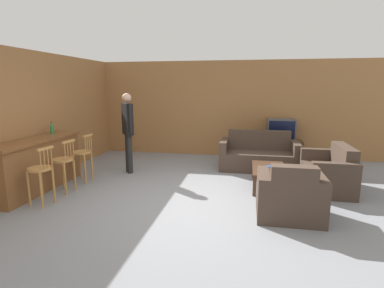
# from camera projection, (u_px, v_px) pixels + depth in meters

# --- Properties ---
(ground_plane) EXTENTS (24.00, 24.00, 0.00)m
(ground_plane) POSITION_uv_depth(u_px,v_px,m) (187.00, 205.00, 4.93)
(ground_plane) COLOR gray
(wall_back) EXTENTS (9.40, 0.08, 2.60)m
(wall_back) POSITION_uv_depth(u_px,v_px,m) (214.00, 109.00, 8.29)
(wall_back) COLOR #9E6B3D
(wall_back) RESTS_ON ground_plane
(wall_left) EXTENTS (0.08, 8.74, 2.60)m
(wall_left) POSITION_uv_depth(u_px,v_px,m) (57.00, 115.00, 6.59)
(wall_left) COLOR #9E6B3D
(wall_left) RESTS_ON ground_plane
(bar_counter) EXTENTS (0.55, 2.08, 0.97)m
(bar_counter) POSITION_uv_depth(u_px,v_px,m) (37.00, 165.00, 5.54)
(bar_counter) COLOR brown
(bar_counter) RESTS_ON ground_plane
(bar_chair_near) EXTENTS (0.42, 0.42, 0.97)m
(bar_chair_near) POSITION_uv_depth(u_px,v_px,m) (41.00, 174.00, 4.83)
(bar_chair_near) COLOR #B77F42
(bar_chair_near) RESTS_ON ground_plane
(bar_chair_mid) EXTENTS (0.41, 0.41, 0.97)m
(bar_chair_mid) POSITION_uv_depth(u_px,v_px,m) (64.00, 164.00, 5.42)
(bar_chair_mid) COLOR #B77F42
(bar_chair_mid) RESTS_ON ground_plane
(bar_chair_far) EXTENTS (0.38, 0.38, 0.97)m
(bar_chair_far) POSITION_uv_depth(u_px,v_px,m) (83.00, 156.00, 6.04)
(bar_chair_far) COLOR #B77F42
(bar_chair_far) RESTS_ON ground_plane
(couch_far) EXTENTS (1.77, 0.84, 0.88)m
(couch_far) POSITION_uv_depth(u_px,v_px,m) (259.00, 156.00, 7.00)
(couch_far) COLOR #423328
(couch_far) RESTS_ON ground_plane
(armchair_near) EXTENTS (0.94, 0.79, 0.86)m
(armchair_near) POSITION_uv_depth(u_px,v_px,m) (290.00, 197.00, 4.38)
(armchair_near) COLOR #423328
(armchair_near) RESTS_ON ground_plane
(loveseat_right) EXTENTS (0.77, 1.32, 0.84)m
(loveseat_right) POSITION_uv_depth(u_px,v_px,m) (329.00, 173.00, 5.63)
(loveseat_right) COLOR #423328
(loveseat_right) RESTS_ON ground_plane
(coffee_table) EXTENTS (0.61, 1.10, 0.39)m
(coffee_table) POSITION_uv_depth(u_px,v_px,m) (269.00, 170.00, 5.70)
(coffee_table) COLOR #472D1E
(coffee_table) RESTS_ON ground_plane
(tv_unit) EXTENTS (1.09, 0.53, 0.55)m
(tv_unit) POSITION_uv_depth(u_px,v_px,m) (280.00, 150.00, 7.82)
(tv_unit) COLOR #513823
(tv_unit) RESTS_ON ground_plane
(tv) EXTENTS (0.70, 0.42, 0.55)m
(tv) POSITION_uv_depth(u_px,v_px,m) (281.00, 129.00, 7.71)
(tv) COLOR #4C4C4C
(tv) RESTS_ON tv_unit
(bottle) EXTENTS (0.07, 0.07, 0.25)m
(bottle) POSITION_uv_depth(u_px,v_px,m) (52.00, 128.00, 6.02)
(bottle) COLOR #2D7F3D
(bottle) RESTS_ON bar_counter
(book_on_table) EXTENTS (0.24, 0.22, 0.03)m
(book_on_table) POSITION_uv_depth(u_px,v_px,m) (272.00, 166.00, 5.75)
(book_on_table) COLOR navy
(book_on_table) RESTS_ON coffee_table
(person_by_window) EXTENTS (0.36, 0.40, 1.77)m
(person_by_window) POSITION_uv_depth(u_px,v_px,m) (128.00, 128.00, 6.59)
(person_by_window) COLOR black
(person_by_window) RESTS_ON ground_plane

